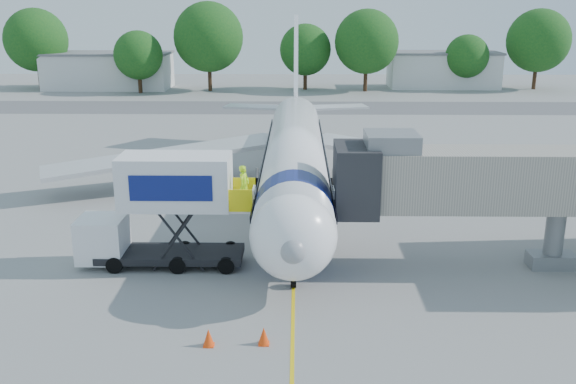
{
  "coord_description": "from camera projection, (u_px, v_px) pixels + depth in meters",
  "views": [
    {
      "loc": [
        0.16,
        -36.05,
        12.35
      ],
      "look_at": [
        -0.31,
        -5.17,
        3.2
      ],
      "focal_mm": 40.0,
      "sensor_mm": 36.0,
      "label": 1
    }
  ],
  "objects": [
    {
      "name": "outbuilding_left",
      "position": [
        109.0,
        70.0,
        95.24
      ],
      "size": [
        18.4,
        8.4,
        5.3
      ],
      "color": "silver",
      "rests_on": "ground"
    },
    {
      "name": "taxiway_strip",
      "position": [
        296.0,
        108.0,
        78.33
      ],
      "size": [
        120.0,
        10.0,
        0.01
      ],
      "primitive_type": "cube",
      "color": "#59595B",
      "rests_on": "ground"
    },
    {
      "name": "safety_cone_b",
      "position": [
        209.0,
        338.0,
        23.93
      ],
      "size": [
        0.44,
        0.44,
        0.69
      ],
      "color": "#FF430D",
      "rests_on": "ground"
    },
    {
      "name": "catering_hiloader",
      "position": [
        163.0,
        211.0,
        30.66
      ],
      "size": [
        8.5,
        2.44,
        5.5
      ],
      "color": "black",
      "rests_on": "ground"
    },
    {
      "name": "tree_g",
      "position": [
        539.0,
        41.0,
        92.98
      ],
      "size": [
        9.08,
        9.08,
        11.58
      ],
      "color": "#382314",
      "rests_on": "ground"
    },
    {
      "name": "tree_e",
      "position": [
        367.0,
        42.0,
        90.75
      ],
      "size": [
        9.06,
        9.06,
        11.56
      ],
      "color": "#382314",
      "rests_on": "ground"
    },
    {
      "name": "tree_d",
      "position": [
        305.0,
        50.0,
        93.08
      ],
      "size": [
        7.43,
        7.43,
        9.47
      ],
      "color": "#382314",
      "rests_on": "ground"
    },
    {
      "name": "aircraft",
      "position": [
        295.0,
        155.0,
        41.18
      ],
      "size": [
        34.17,
        37.73,
        11.35
      ],
      "color": "white",
      "rests_on": "ground"
    },
    {
      "name": "tree_c",
      "position": [
        209.0,
        37.0,
        90.95
      ],
      "size": [
        9.86,
        9.86,
        12.57
      ],
      "color": "#382314",
      "rests_on": "ground"
    },
    {
      "name": "tree_b",
      "position": [
        138.0,
        55.0,
        89.65
      ],
      "size": [
        6.8,
        6.8,
        8.67
      ],
      "color": "#382314",
      "rests_on": "ground"
    },
    {
      "name": "outbuilding_right",
      "position": [
        443.0,
        69.0,
        96.43
      ],
      "size": [
        16.4,
        7.4,
        5.3
      ],
      "color": "silver",
      "rests_on": "ground"
    },
    {
      "name": "tree_f",
      "position": [
        467.0,
        56.0,
        93.03
      ],
      "size": [
        6.25,
        6.25,
        7.97
      ],
      "color": "#382314",
      "rests_on": "ground"
    },
    {
      "name": "tree_a",
      "position": [
        36.0,
        40.0,
        93.75
      ],
      "size": [
        9.14,
        9.14,
        11.65
      ],
      "color": "#382314",
      "rests_on": "ground"
    },
    {
      "name": "guidance_line",
      "position": [
        295.0,
        219.0,
        38.07
      ],
      "size": [
        0.15,
        70.0,
        0.01
      ],
      "primitive_type": "cube",
      "color": "yellow",
      "rests_on": "ground"
    },
    {
      "name": "safety_cone_a",
      "position": [
        264.0,
        336.0,
        24.03
      ],
      "size": [
        0.44,
        0.44,
        0.7
      ],
      "color": "#FF430D",
      "rests_on": "ground"
    },
    {
      "name": "ground",
      "position": [
        295.0,
        219.0,
        38.07
      ],
      "size": [
        160.0,
        160.0,
        0.0
      ],
      "primitive_type": "plane",
      "color": "gray",
      "rests_on": "ground"
    },
    {
      "name": "jet_bridge",
      "position": [
        465.0,
        181.0,
        30.01
      ],
      "size": [
        13.9,
        3.2,
        6.6
      ],
      "color": "#AAA191",
      "rests_on": "ground"
    }
  ]
}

